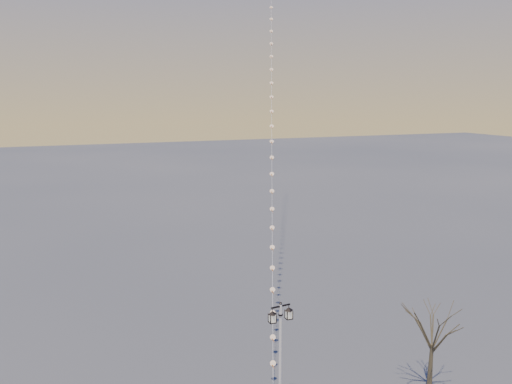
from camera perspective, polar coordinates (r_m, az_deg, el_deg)
name	(u,v)px	position (r m, az deg, el deg)	size (l,w,h in m)	color
street_lamp	(280,350)	(25.77, 2.70, -17.07)	(1.37, 0.60, 5.44)	black
bare_tree	(433,332)	(28.51, 19.00, -14.46)	(2.76, 2.76, 4.58)	#423925
kite_train	(272,38)	(44.70, 1.74, 16.71)	(16.30, 38.67, 39.70)	black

